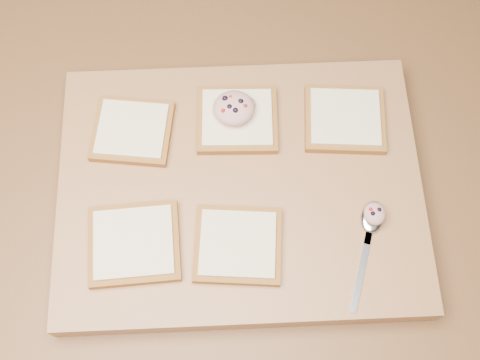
% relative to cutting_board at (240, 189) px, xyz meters
% --- Properties ---
extents(ground, '(4.00, 4.00, 0.00)m').
position_rel_cutting_board_xyz_m(ground, '(0.16, 0.06, -0.92)').
color(ground, '#515459').
rests_on(ground, ground).
extents(island_counter, '(2.00, 0.80, 0.90)m').
position_rel_cutting_board_xyz_m(island_counter, '(0.16, 0.06, -0.47)').
color(island_counter, slate).
rests_on(island_counter, ground).
extents(cutting_board, '(0.52, 0.39, 0.04)m').
position_rel_cutting_board_xyz_m(cutting_board, '(0.00, 0.00, 0.00)').
color(cutting_board, '#9F6D44').
rests_on(cutting_board, island_counter).
extents(bread_far_left, '(0.12, 0.12, 0.02)m').
position_rel_cutting_board_xyz_m(bread_far_left, '(-0.15, 0.09, 0.03)').
color(bread_far_left, '#A06D29').
rests_on(bread_far_left, cutting_board).
extents(bread_far_center, '(0.12, 0.11, 0.02)m').
position_rel_cutting_board_xyz_m(bread_far_center, '(0.00, 0.10, 0.03)').
color(bread_far_center, '#A06D29').
rests_on(bread_far_center, cutting_board).
extents(bread_far_right, '(0.12, 0.12, 0.02)m').
position_rel_cutting_board_xyz_m(bread_far_right, '(0.16, 0.09, 0.03)').
color(bread_far_right, '#A06D29').
rests_on(bread_far_right, cutting_board).
extents(bread_near_left, '(0.13, 0.12, 0.02)m').
position_rel_cutting_board_xyz_m(bread_near_left, '(-0.15, -0.08, 0.03)').
color(bread_near_left, '#A06D29').
rests_on(bread_near_left, cutting_board).
extents(bread_near_center, '(0.13, 0.12, 0.02)m').
position_rel_cutting_board_xyz_m(bread_near_center, '(-0.01, -0.09, 0.03)').
color(bread_near_center, '#A06D29').
rests_on(bread_near_center, cutting_board).
extents(tuna_salad_dollop, '(0.06, 0.06, 0.03)m').
position_rel_cutting_board_xyz_m(tuna_salad_dollop, '(-0.00, 0.11, 0.05)').
color(tuna_salad_dollop, tan).
rests_on(tuna_salad_dollop, bread_far_center).
extents(spoon, '(0.07, 0.16, 0.01)m').
position_rel_cutting_board_xyz_m(spoon, '(0.18, -0.07, 0.03)').
color(spoon, silver).
rests_on(spoon, cutting_board).
extents(spoon_salad, '(0.03, 0.03, 0.02)m').
position_rel_cutting_board_xyz_m(spoon_salad, '(0.18, -0.06, 0.04)').
color(spoon_salad, tan).
rests_on(spoon_salad, spoon).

